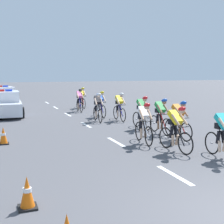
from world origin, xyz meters
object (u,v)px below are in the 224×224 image
at_px(cyclist_fourth, 179,119).
at_px(cyclist_sixth, 142,112).
at_px(cyclist_ninth, 120,106).
at_px(cyclist_eleventh, 82,97).
at_px(cyclist_second, 176,128).
at_px(cyclist_seventh, 98,107).
at_px(cyclist_eighth, 101,103).
at_px(cyclist_fifth, 161,115).
at_px(cyclist_tenth, 80,100).
at_px(police_car_nearest, 5,104).
at_px(police_car_second, 3,97).
at_px(traffic_cone_mid, 3,136).
at_px(traffic_cone_far, 27,193).
at_px(cyclist_lead, 223,133).
at_px(cyclist_third, 144,122).

relative_size(cyclist_fourth, cyclist_sixth, 1.00).
bearing_deg(cyclist_ninth, cyclist_eleventh, 92.81).
distance_m(cyclist_second, cyclist_seventh, 6.87).
bearing_deg(cyclist_eighth, cyclist_fourth, -82.71).
xyz_separation_m(cyclist_fifth, cyclist_tenth, (-1.27, 8.45, 0.00)).
height_order(cyclist_fifth, police_car_nearest, police_car_nearest).
height_order(cyclist_eleventh, police_car_nearest, police_car_nearest).
relative_size(cyclist_eighth, police_car_nearest, 0.39).
distance_m(police_car_second, traffic_cone_mid, 13.63).
bearing_deg(cyclist_fourth, cyclist_tenth, 98.21).
height_order(cyclist_fourth, cyclist_tenth, same).
xyz_separation_m(cyclist_ninth, police_car_nearest, (-5.71, 4.18, -0.11)).
xyz_separation_m(cyclist_second, traffic_cone_far, (-5.03, -2.63, -0.48)).
bearing_deg(traffic_cone_far, traffic_cone_mid, 92.64).
xyz_separation_m(cyclist_seventh, police_car_second, (-4.52, 9.89, -0.11)).
xyz_separation_m(cyclist_fifth, cyclist_sixth, (-0.21, 1.34, 0.00)).
bearing_deg(cyclist_fifth, traffic_cone_far, -138.30).
height_order(cyclist_ninth, cyclist_tenth, same).
distance_m(cyclist_eighth, traffic_cone_far, 12.26).
relative_size(cyclist_ninth, cyclist_tenth, 1.00).
bearing_deg(police_car_second, traffic_cone_mid, -91.50).
relative_size(cyclist_sixth, traffic_cone_far, 2.69).
xyz_separation_m(cyclist_lead, cyclist_ninth, (-0.09, 7.95, 0.00)).
relative_size(cyclist_fifth, police_car_second, 0.38).
bearing_deg(cyclist_tenth, cyclist_seventh, -92.30).
xyz_separation_m(cyclist_fifth, cyclist_eighth, (-0.76, 5.65, 0.00)).
height_order(cyclist_seventh, cyclist_tenth, same).
xyz_separation_m(cyclist_seventh, police_car_nearest, (-4.52, 4.03, -0.11)).
bearing_deg(cyclist_lead, cyclist_seventh, 99.06).
bearing_deg(cyclist_tenth, cyclist_fifth, -81.43).
relative_size(cyclist_third, traffic_cone_far, 2.69).
height_order(traffic_cone_mid, traffic_cone_far, same).
distance_m(cyclist_lead, cyclist_eleventh, 14.38).
distance_m(cyclist_seventh, traffic_cone_mid, 6.15).
xyz_separation_m(cyclist_fourth, police_car_second, (-6.08, 15.17, -0.11)).
bearing_deg(traffic_cone_mid, cyclist_fifth, -3.33).
bearing_deg(cyclist_fourth, cyclist_seventh, 106.52).
relative_size(cyclist_fourth, traffic_cone_mid, 2.69).
relative_size(cyclist_lead, cyclist_ninth, 1.00).
distance_m(cyclist_fourth, police_car_nearest, 11.12).
distance_m(cyclist_fourth, cyclist_eighth, 6.88).
distance_m(police_car_second, traffic_cone_far, 19.39).
relative_size(cyclist_ninth, police_car_second, 0.38).
bearing_deg(cyclist_fifth, cyclist_third, -137.80).
height_order(cyclist_eighth, cyclist_tenth, same).
bearing_deg(traffic_cone_far, cyclist_third, 41.53).
bearing_deg(police_car_nearest, cyclist_tenth, 3.98).
height_order(cyclist_lead, cyclist_eighth, same).
bearing_deg(cyclist_fifth, cyclist_fourth, -84.40).
xyz_separation_m(cyclist_lead, cyclist_tenth, (-1.12, 12.45, 0.00)).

